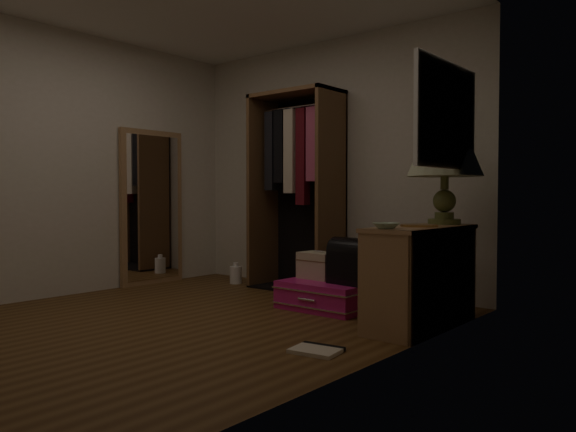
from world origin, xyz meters
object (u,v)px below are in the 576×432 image
at_px(train_case, 319,265).
at_px(black_bag, 351,260).
at_px(floor_mirror, 152,207).
at_px(pink_suitcase, 327,295).
at_px(table_lamp, 445,156).
at_px(white_jug, 236,275).
at_px(console_bookshelf, 423,274).
at_px(open_wardrobe, 299,173).

height_order(train_case, black_bag, black_bag).
bearing_deg(floor_mirror, black_bag, 2.50).
bearing_deg(train_case, pink_suitcase, -24.80).
height_order(floor_mirror, train_case, floor_mirror).
relative_size(pink_suitcase, table_lamp, 1.02).
distance_m(floor_mirror, white_jug, 1.19).
xyz_separation_m(train_case, black_bag, (0.39, -0.08, 0.08)).
relative_size(console_bookshelf, pink_suitcase, 1.41).
height_order(black_bag, white_jug, black_bag).
relative_size(open_wardrobe, black_bag, 5.27).
distance_m(table_lamp, white_jug, 2.81).
height_order(pink_suitcase, black_bag, black_bag).
height_order(train_case, white_jug, train_case).
relative_size(floor_mirror, white_jug, 7.22).
bearing_deg(open_wardrobe, train_case, -40.12).
bearing_deg(black_bag, table_lamp, 29.48).
distance_m(train_case, white_jug, 1.53).
height_order(floor_mirror, black_bag, floor_mirror).
height_order(open_wardrobe, white_jug, open_wardrobe).
bearing_deg(black_bag, train_case, 175.84).
bearing_deg(train_case, black_bag, -6.72).
relative_size(floor_mirror, pink_suitcase, 2.14).
xyz_separation_m(pink_suitcase, train_case, (-0.16, 0.09, 0.24)).
bearing_deg(white_jug, pink_suitcase, -17.21).
bearing_deg(console_bookshelf, train_case, 172.66).
height_order(open_wardrobe, pink_suitcase, open_wardrobe).
height_order(console_bookshelf, black_bag, console_bookshelf).
xyz_separation_m(floor_mirror, white_jug, (0.71, 0.60, -0.75)).
relative_size(train_case, black_bag, 0.94).
distance_m(console_bookshelf, table_lamp, 0.97).
bearing_deg(table_lamp, white_jug, 175.47).
bearing_deg(black_bag, floor_mirror, -170.68).
bearing_deg(table_lamp, console_bookshelf, -90.74).
xyz_separation_m(console_bookshelf, table_lamp, (0.00, 0.35, 0.90)).
bearing_deg(pink_suitcase, floor_mirror, -176.23).
xyz_separation_m(console_bookshelf, pink_suitcase, (-0.92, 0.05, -0.27)).
relative_size(open_wardrobe, table_lamp, 2.64).
xyz_separation_m(pink_suitcase, black_bag, (0.24, 0.01, 0.32)).
bearing_deg(pink_suitcase, console_bookshelf, -1.89).
bearing_deg(pink_suitcase, white_jug, 164.08).
height_order(table_lamp, white_jug, table_lamp).
height_order(floor_mirror, white_jug, floor_mirror).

